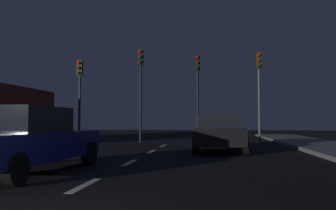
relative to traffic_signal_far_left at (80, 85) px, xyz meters
The scene contains 11 objects.
ground_plane 11.17m from the traffic_signal_far_left, 60.36° to the right, with size 80.00×80.00×0.00m, color black.
lane_stripe_second 15.02m from the traffic_signal_far_left, 68.91° to the right, with size 0.16×1.60×0.01m, color silver.
lane_stripe_third 11.67m from the traffic_signal_far_left, 61.88° to the right, with size 0.16×1.60×0.01m, color silver.
lane_stripe_fourth 8.70m from the traffic_signal_far_left, 48.99° to the right, with size 0.16×1.60×0.01m, color silver.
lane_stripe_fifth 6.64m from the traffic_signal_far_left, 23.21° to the right, with size 0.16×1.60×0.01m, color silver.
traffic_signal_far_left is the anchor object (origin of this frame).
traffic_signal_center_left 3.64m from the traffic_signal_far_left, ahead, with size 0.32×0.38×5.35m.
traffic_signal_center_right 6.89m from the traffic_signal_far_left, ahead, with size 0.32×0.38×4.96m.
traffic_signal_far_right 10.27m from the traffic_signal_far_left, ahead, with size 0.32×0.38×5.00m.
car_stopped_ahead 10.11m from the traffic_signal_far_left, 34.63° to the right, with size 2.17×4.58×1.47m.
car_adjacent_lane 12.99m from the traffic_signal_far_left, 74.75° to the right, with size 2.13×4.61×1.54m.
Camera 1 is at (2.38, -4.04, 1.21)m, focal length 38.72 mm.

